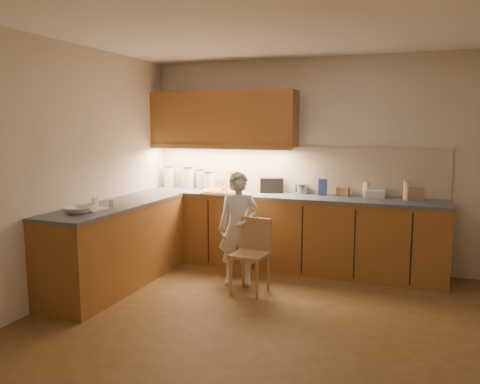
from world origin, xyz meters
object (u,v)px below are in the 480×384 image
at_px(pizza_on_board, 220,191).
at_px(child, 239,228).
at_px(wooden_chair, 252,250).
at_px(toaster, 272,185).
at_px(oil_jug, 232,179).

bearing_deg(pizza_on_board, child, -52.17).
height_order(pizza_on_board, wooden_chair, pizza_on_board).
xyz_separation_m(child, wooden_chair, (0.22, -0.18, -0.18)).
bearing_deg(toaster, wooden_chair, -100.91).
xyz_separation_m(pizza_on_board, toaster, (0.58, 0.29, 0.07)).
distance_m(wooden_chair, toaster, 1.24).
height_order(pizza_on_board, oil_jug, oil_jug).
bearing_deg(wooden_chair, oil_jug, 126.47).
xyz_separation_m(pizza_on_board, wooden_chair, (0.70, -0.81, -0.49)).
xyz_separation_m(pizza_on_board, oil_jug, (0.04, 0.30, 0.12)).
distance_m(pizza_on_board, wooden_chair, 1.18).
distance_m(pizza_on_board, toaster, 0.66).
bearing_deg(oil_jug, wooden_chair, -58.96).
relative_size(pizza_on_board, oil_jug, 1.59).
distance_m(wooden_chair, oil_jug, 1.43).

